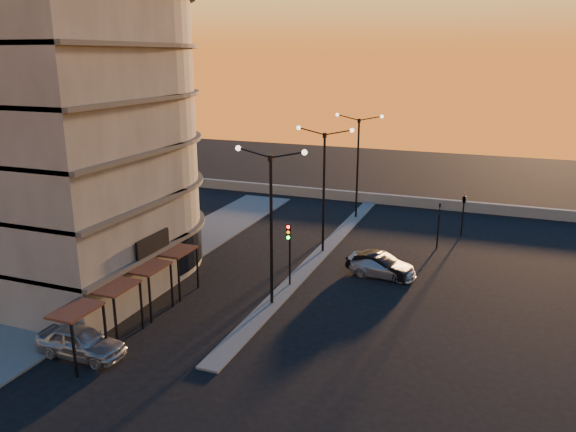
{
  "coord_description": "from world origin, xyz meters",
  "views": [
    {
      "loc": [
        12.08,
        -28.53,
        14.43
      ],
      "look_at": [
        -1.19,
        5.76,
        3.88
      ],
      "focal_mm": 35.0,
      "sensor_mm": 36.0,
      "label": 1
    }
  ],
  "objects_px": {
    "car_hatchback": "(81,342)",
    "car_wagon": "(383,267)",
    "traffic_light_main": "(289,245)",
    "streetlamp_mid": "(324,180)",
    "car_sedan": "(380,264)"
  },
  "relations": [
    {
      "from": "traffic_light_main",
      "to": "car_wagon",
      "type": "height_order",
      "value": "traffic_light_main"
    },
    {
      "from": "car_hatchback",
      "to": "car_wagon",
      "type": "xyz_separation_m",
      "value": [
        11.75,
        15.78,
        -0.13
      ]
    },
    {
      "from": "streetlamp_mid",
      "to": "car_sedan",
      "type": "height_order",
      "value": "streetlamp_mid"
    },
    {
      "from": "car_hatchback",
      "to": "car_wagon",
      "type": "bearing_deg",
      "value": -36.84
    },
    {
      "from": "streetlamp_mid",
      "to": "traffic_light_main",
      "type": "bearing_deg",
      "value": -90.0
    },
    {
      "from": "car_wagon",
      "to": "streetlamp_mid",
      "type": "bearing_deg",
      "value": 62.02
    },
    {
      "from": "car_sedan",
      "to": "car_wagon",
      "type": "bearing_deg",
      "value": -116.53
    },
    {
      "from": "traffic_light_main",
      "to": "car_wagon",
      "type": "distance_m",
      "value": 6.94
    },
    {
      "from": "car_hatchback",
      "to": "traffic_light_main",
      "type": "bearing_deg",
      "value": -28.94
    },
    {
      "from": "streetlamp_mid",
      "to": "car_wagon",
      "type": "bearing_deg",
      "value": -31.22
    },
    {
      "from": "traffic_light_main",
      "to": "car_wagon",
      "type": "relative_size",
      "value": 0.95
    },
    {
      "from": "car_sedan",
      "to": "car_wagon",
      "type": "distance_m",
      "value": 0.35
    },
    {
      "from": "car_sedan",
      "to": "car_wagon",
      "type": "xyz_separation_m",
      "value": [
        0.25,
        -0.22,
        -0.09
      ]
    },
    {
      "from": "streetlamp_mid",
      "to": "car_wagon",
      "type": "distance_m",
      "value": 7.88
    },
    {
      "from": "car_hatchback",
      "to": "streetlamp_mid",
      "type": "bearing_deg",
      "value": -19.08
    }
  ]
}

